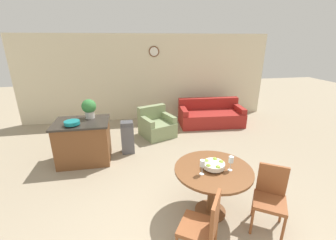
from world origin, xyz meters
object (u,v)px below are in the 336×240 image
object	(u,v)px
fruit_bowl	(214,165)
wine_glass_right	(231,160)
wine_glass_left	(202,164)
kitchen_island	(84,141)
dining_table	(213,179)
dining_chair_near_right	(270,195)
couch	(210,116)
teal_bowl	(72,123)
trash_bin	(128,137)
dining_chair_near_left	(204,225)
armchair	(157,126)
potted_plant	(89,108)

from	to	relation	value
fruit_bowl	wine_glass_right	size ratio (longest dim) A/B	1.44
wine_glass_left	kitchen_island	xyz separation A→B (m)	(-1.93, 2.10, -0.48)
fruit_bowl	kitchen_island	distance (m)	2.96
dining_table	dining_chair_near_right	xyz separation A→B (m)	(0.71, -0.37, -0.09)
wine_glass_left	kitchen_island	size ratio (longest dim) A/B	0.20
dining_table	wine_glass_right	size ratio (longest dim) A/B	5.15
couch	teal_bowl	bearing A→B (deg)	-149.06
trash_bin	couch	distance (m)	2.95
dining_chair_near_left	dining_table	bearing A→B (deg)	5.30
dining_table	armchair	xyz separation A→B (m)	(-0.42, 3.11, -0.33)
wine_glass_left	teal_bowl	bearing A→B (deg)	137.31
potted_plant	trash_bin	bearing A→B (deg)	1.06
wine_glass_left	armchair	size ratio (longest dim) A/B	0.21
dining_chair_near_left	teal_bowl	world-z (taller)	teal_bowl
dining_chair_near_right	trash_bin	world-z (taller)	dining_chair_near_right
dining_chair_near_left	wine_glass_right	world-z (taller)	wine_glass_right
wine_glass_right	fruit_bowl	bearing A→B (deg)	160.18
wine_glass_left	trash_bin	size ratio (longest dim) A/B	0.28
dining_chair_near_left	trash_bin	world-z (taller)	dining_chair_near_left
dining_table	trash_bin	bearing A→B (deg)	118.55
dining_table	couch	bearing A→B (deg)	69.67
dining_chair_near_right	fruit_bowl	bearing A→B (deg)	5.23
teal_bowl	trash_bin	xyz separation A→B (m)	(1.06, 0.43, -0.59)
fruit_bowl	armchair	world-z (taller)	fruit_bowl
dining_chair_near_left	teal_bowl	bearing A→B (deg)	70.04
teal_bowl	armchair	world-z (taller)	teal_bowl
couch	dining_chair_near_left	bearing A→B (deg)	-107.76
dining_chair_near_right	fruit_bowl	distance (m)	0.87
teal_bowl	trash_bin	bearing A→B (deg)	21.88
wine_glass_left	trash_bin	distance (m)	2.60
couch	armchair	distance (m)	1.86
dining_chair_near_left	trash_bin	size ratio (longest dim) A/B	1.19
dining_chair_near_left	couch	world-z (taller)	dining_chair_near_left
potted_plant	armchair	xyz separation A→B (m)	(1.57, 0.89, -0.88)
dining_chair_near_right	armchair	bearing A→B (deg)	-39.26
armchair	teal_bowl	bearing A→B (deg)	-166.10
dining_table	dining_chair_near_right	world-z (taller)	dining_chair_near_right
teal_bowl	couch	bearing A→B (deg)	27.15
dining_table	teal_bowl	bearing A→B (deg)	141.56
fruit_bowl	trash_bin	bearing A→B (deg)	118.56
kitchen_island	dining_chair_near_right	bearing A→B (deg)	-39.80
fruit_bowl	dining_chair_near_left	bearing A→B (deg)	-117.51
wine_glass_right	potted_plant	world-z (taller)	potted_plant
dining_table	couch	distance (m)	3.92
potted_plant	trash_bin	world-z (taller)	potted_plant
dining_chair_near_right	kitchen_island	world-z (taller)	kitchen_island
dining_chair_near_left	dining_chair_near_right	world-z (taller)	same
armchair	wine_glass_left	bearing A→B (deg)	-107.52
kitchen_island	trash_bin	world-z (taller)	kitchen_island
dining_chair_near_right	wine_glass_right	xyz separation A→B (m)	(-0.49, 0.29, 0.43)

